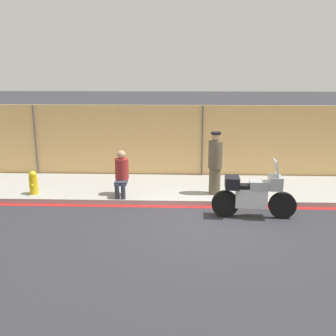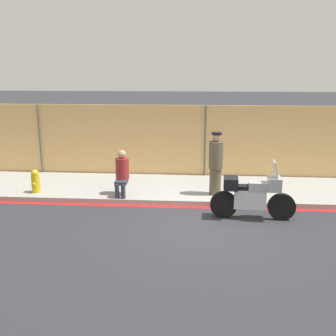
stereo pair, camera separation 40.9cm
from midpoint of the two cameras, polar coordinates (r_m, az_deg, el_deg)
ground_plane at (r=9.90m, az=4.80°, el=-8.27°), size 120.00×120.00×0.00m
sidewalk at (r=12.52m, az=4.24°, el=-3.04°), size 43.37×2.84×0.15m
curb_paint_stripe at (r=11.11m, az=4.50°, el=-5.68°), size 43.37×0.18×0.01m
storefront_fence at (r=13.70m, az=4.12°, el=3.70°), size 41.21×0.17×2.58m
motorcycle at (r=10.35m, az=11.17°, el=-3.77°), size 2.18×0.56×1.55m
officer_standing at (r=11.59m, az=5.86°, el=0.77°), size 0.42×0.42×1.86m
person_seated_on_curb at (r=11.55m, az=-7.77°, el=-0.44°), size 0.40×0.69×1.33m
fire_hydrant at (r=12.40m, az=-19.85°, el=-2.02°), size 0.25×0.31×0.70m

